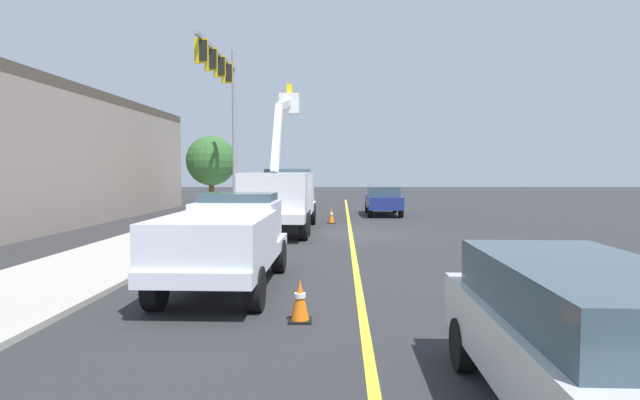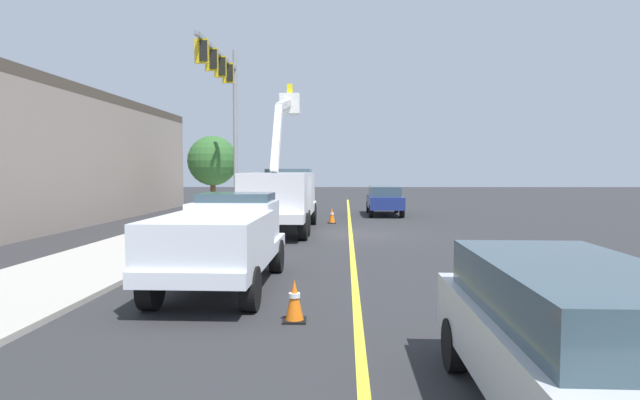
% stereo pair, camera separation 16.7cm
% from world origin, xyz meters
% --- Properties ---
extents(ground, '(120.00, 120.00, 0.00)m').
position_xyz_m(ground, '(0.00, 0.00, 0.00)').
color(ground, '#2D2D30').
extents(sidewalk_far_side, '(60.10, 6.05, 0.12)m').
position_xyz_m(sidewalk_far_side, '(0.29, 7.12, 0.06)').
color(sidewalk_far_side, '#B2ADA3').
rests_on(sidewalk_far_side, ground).
extents(lane_centre_stripe, '(49.96, 2.20, 0.01)m').
position_xyz_m(lane_centre_stripe, '(0.00, 0.00, 0.00)').
color(lane_centre_stripe, yellow).
rests_on(lane_centre_stripe, ground).
extents(utility_bucket_truck, '(8.30, 2.86, 6.54)m').
position_xyz_m(utility_bucket_truck, '(1.17, 2.88, 1.60)').
color(utility_bucket_truck, white).
rests_on(utility_bucket_truck, ground).
extents(service_pickup_truck, '(5.68, 2.37, 2.06)m').
position_xyz_m(service_pickup_truck, '(-9.77, 3.33, 1.12)').
color(service_pickup_truck, white).
rests_on(service_pickup_truck, ground).
extents(passing_minivan, '(4.87, 2.11, 1.69)m').
position_xyz_m(passing_minivan, '(9.20, -2.45, 0.97)').
color(passing_minivan, navy).
rests_on(passing_minivan, ground).
extents(trailing_sedan, '(4.87, 2.11, 1.69)m').
position_xyz_m(trailing_sedan, '(-16.07, -1.41, 0.97)').
color(trailing_sedan, silver).
rests_on(trailing_sedan, ground).
extents(traffic_cone_leading, '(0.40, 0.40, 0.74)m').
position_xyz_m(traffic_cone_leading, '(-12.28, 1.60, 0.37)').
color(traffic_cone_leading, black).
rests_on(traffic_cone_leading, ground).
extents(traffic_cone_mid_front, '(0.40, 0.40, 0.77)m').
position_xyz_m(traffic_cone_mid_front, '(4.38, 0.71, 0.38)').
color(traffic_cone_mid_front, black).
rests_on(traffic_cone_mid_front, ground).
extents(traffic_signal_mast, '(7.31, 0.76, 9.00)m').
position_xyz_m(traffic_signal_mast, '(4.36, 5.93, 6.41)').
color(traffic_signal_mast, gray).
rests_on(traffic_signal_mast, ground).
extents(commercial_building_backdrop, '(27.96, 7.61, 6.53)m').
position_xyz_m(commercial_building_backdrop, '(3.18, 15.28, 3.27)').
color(commercial_building_backdrop, gray).
rests_on(commercial_building_backdrop, ground).
extents(street_tree_right, '(2.97, 2.97, 4.68)m').
position_xyz_m(street_tree_right, '(9.81, 7.76, 3.18)').
color(street_tree_right, brown).
rests_on(street_tree_right, ground).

